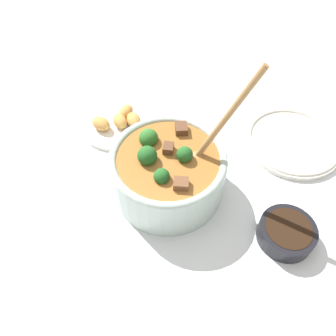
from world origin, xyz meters
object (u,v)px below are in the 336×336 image
food_plate (118,122)px  condiment_bowl (287,232)px  empty_plate (292,141)px  stew_bowl (168,170)px

food_plate → condiment_bowl: bearing=179.2°
empty_plate → food_plate: size_ratio=1.25×
empty_plate → food_plate: bearing=32.3°
condiment_bowl → food_plate: food_plate is taller
stew_bowl → food_plate: stew_bowl is taller
condiment_bowl → empty_plate: 0.26m
stew_bowl → empty_plate: stew_bowl is taller
condiment_bowl → empty_plate: (0.11, -0.24, -0.01)m
condiment_bowl → food_plate: size_ratio=0.59×
condiment_bowl → empty_plate: bearing=-66.0°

